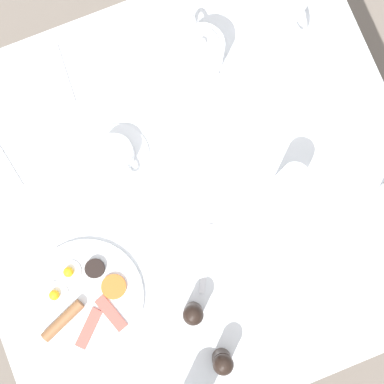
% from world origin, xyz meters
% --- Properties ---
extents(ground_plane, '(8.00, 8.00, 0.00)m').
position_xyz_m(ground_plane, '(0.00, 0.00, 0.00)').
color(ground_plane, '#70665B').
extents(table, '(1.02, 1.08, 0.72)m').
position_xyz_m(table, '(0.00, 0.00, 0.66)').
color(table, silver).
rests_on(table, ground_plane).
extents(breakfast_plate, '(0.27, 0.27, 0.04)m').
position_xyz_m(breakfast_plate, '(0.14, -0.32, 0.73)').
color(breakfast_plate, white).
rests_on(breakfast_plate, table).
extents(teapot_far, '(0.20, 0.11, 0.13)m').
position_xyz_m(teapot_far, '(-0.30, 0.14, 0.77)').
color(teapot_far, white).
rests_on(teapot_far, table).
extents(teacup_with_saucer_left, '(0.16, 0.16, 0.06)m').
position_xyz_m(teacup_with_saucer_left, '(-0.15, -0.14, 0.75)').
color(teacup_with_saucer_left, white).
rests_on(teacup_with_saucer_left, table).
extents(wine_glass_spare, '(0.06, 0.06, 0.13)m').
position_xyz_m(wine_glass_spare, '(0.06, 0.22, 0.78)').
color(wine_glass_spare, white).
rests_on(wine_glass_spare, table).
extents(pepper_grinder, '(0.05, 0.05, 0.10)m').
position_xyz_m(pepper_grinder, '(0.26, -0.10, 0.77)').
color(pepper_grinder, black).
rests_on(pepper_grinder, table).
extents(salt_grinder, '(0.05, 0.05, 0.10)m').
position_xyz_m(salt_grinder, '(0.38, -0.08, 0.77)').
color(salt_grinder, black).
rests_on(salt_grinder, table).
extents(napkin_folded, '(0.17, 0.19, 0.01)m').
position_xyz_m(napkin_folded, '(-0.11, 0.36, 0.72)').
color(napkin_folded, white).
rests_on(napkin_folded, table).
extents(fork_by_plate, '(0.15, 0.09, 0.00)m').
position_xyz_m(fork_by_plate, '(0.16, -0.03, 0.72)').
color(fork_by_plate, silver).
rests_on(fork_by_plate, table).
extents(knife_by_plate, '(0.19, 0.11, 0.00)m').
position_xyz_m(knife_by_plate, '(0.28, 0.16, 0.72)').
color(knife_by_plate, silver).
rests_on(knife_by_plate, table).
extents(spoon_for_tea, '(0.17, 0.04, 0.00)m').
position_xyz_m(spoon_for_tea, '(-0.25, -0.39, 0.72)').
color(spoon_for_tea, silver).
rests_on(spoon_for_tea, table).
extents(fork_spare, '(0.16, 0.02, 0.00)m').
position_xyz_m(fork_spare, '(-0.39, -0.18, 0.72)').
color(fork_spare, silver).
rests_on(fork_spare, table).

